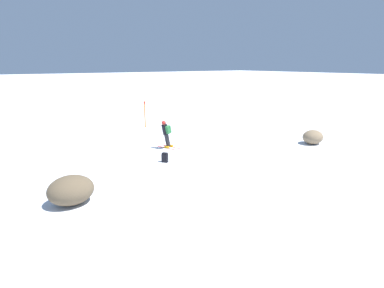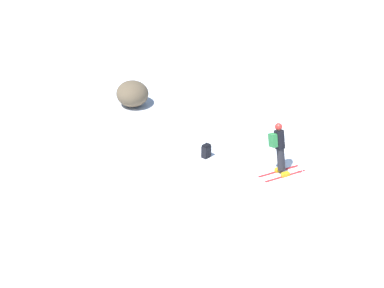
{
  "view_description": "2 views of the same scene",
  "coord_description": "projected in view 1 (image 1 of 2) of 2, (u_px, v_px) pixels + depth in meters",
  "views": [
    {
      "loc": [
        9.55,
        15.0,
        4.9
      ],
      "look_at": [
        1.12,
        3.03,
        0.95
      ],
      "focal_mm": 28.0,
      "sensor_mm": 36.0,
      "label": 1
    },
    {
      "loc": [
        -13.88,
        5.73,
        9.15
      ],
      "look_at": [
        0.95,
        3.02,
        1.28
      ],
      "focal_mm": 50.0,
      "sensor_mm": 36.0,
      "label": 2
    }
  ],
  "objects": [
    {
      "name": "ground_plane",
      "position": [
        179.0,
        146.0,
        18.43
      ],
      "size": [
        300.0,
        300.0,
        0.0
      ],
      "primitive_type": "plane",
      "color": "white"
    },
    {
      "name": "trail_marker",
      "position": [
        145.0,
        113.0,
        23.47
      ],
      "size": [
        0.13,
        0.13,
        2.1
      ],
      "color": "orange",
      "rests_on": "ground"
    },
    {
      "name": "spare_backpack",
      "position": [
        165.0,
        158.0,
        15.31
      ],
      "size": [
        0.36,
        0.37,
        0.5
      ],
      "rotation": [
        0.0,
        0.0,
        5.36
      ],
      "color": "black",
      "rests_on": "ground"
    },
    {
      "name": "exposed_boulder_0",
      "position": [
        71.0,
        190.0,
        10.68
      ],
      "size": [
        1.62,
        1.38,
        1.05
      ],
      "primitive_type": "ellipsoid",
      "color": "brown",
      "rests_on": "ground"
    },
    {
      "name": "exposed_boulder_1",
      "position": [
        313.0,
        137.0,
        18.75
      ],
      "size": [
        1.36,
        1.16,
        0.88
      ],
      "primitive_type": "ellipsoid",
      "color": "#7A664C",
      "rests_on": "ground"
    },
    {
      "name": "skier",
      "position": [
        166.0,
        133.0,
        17.59
      ],
      "size": [
        1.24,
        1.69,
        1.74
      ],
      "rotation": [
        0.0,
        0.0,
        0.31
      ],
      "color": "red",
      "rests_on": "ground"
    }
  ]
}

